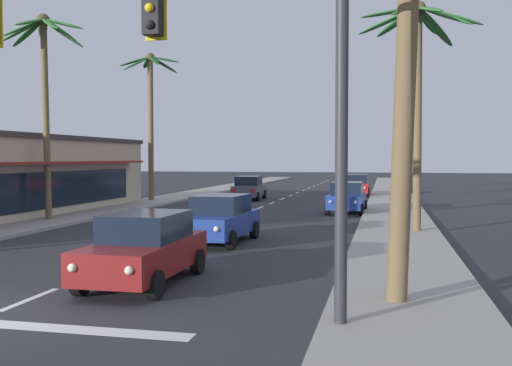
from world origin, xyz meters
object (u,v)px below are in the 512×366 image
object	(u,v)px
sedan_third_in_queue	(220,218)
palm_left_second	(44,64)
traffic_signal_mast	(164,46)
sedan_parked_mid_kerb	(347,197)
palm_right_nearest	(407,17)
sedan_oncoming_far	(249,188)
sedan_lead_at_stop_bar	(145,248)
sedan_parked_nearest_kerb	(357,185)
palm_right_second	(418,56)
palm_left_third	(151,100)

from	to	relation	value
sedan_third_in_queue	palm_left_second	size ratio (longest dim) A/B	0.47
traffic_signal_mast	sedan_parked_mid_kerb	bearing A→B (deg)	84.89
sedan_parked_mid_kerb	palm_right_nearest	xyz separation A→B (m)	(2.39, -19.78, 4.86)
sedan_third_in_queue	palm_left_second	bearing A→B (deg)	154.45
sedan_oncoming_far	sedan_lead_at_stop_bar	bearing A→B (deg)	-81.89
sedan_oncoming_far	sedan_parked_nearest_kerb	size ratio (longest dim) A/B	1.00
palm_left_second	palm_right_second	distance (m)	16.65
sedan_third_in_queue	palm_left_third	distance (m)	20.57
traffic_signal_mast	sedan_lead_at_stop_bar	distance (m)	5.27
sedan_third_in_queue	sedan_parked_nearest_kerb	size ratio (longest dim) A/B	1.01
sedan_lead_at_stop_bar	palm_left_third	xyz separation A→B (m)	(-9.85, 23.88, 5.98)
sedan_lead_at_stop_bar	sedan_parked_nearest_kerb	xyz separation A→B (m)	(3.40, 32.95, 0.00)
sedan_oncoming_far	palm_left_third	distance (m)	9.14
sedan_oncoming_far	sedan_parked_mid_kerb	size ratio (longest dim) A/B	1.00
sedan_lead_at_stop_bar	sedan_oncoming_far	world-z (taller)	same
sedan_parked_nearest_kerb	palm_right_second	distance (m)	23.34
sedan_parked_mid_kerb	palm_right_second	bearing A→B (deg)	-68.51
sedan_parked_nearest_kerb	palm_left_third	size ratio (longest dim) A/B	0.45
sedan_parked_nearest_kerb	palm_right_nearest	bearing A→B (deg)	-85.71
sedan_oncoming_far	palm_right_nearest	xyz separation A→B (m)	(9.85, -28.39, 4.86)
sedan_third_in_queue	sedan_parked_nearest_kerb	distance (m)	26.40
palm_left_third	palm_right_second	xyz separation A→B (m)	(16.61, -13.21, 0.08)
sedan_third_in_queue	sedan_parked_mid_kerb	size ratio (longest dim) A/B	1.00
sedan_third_in_queue	sedan_oncoming_far	world-z (taller)	same
sedan_lead_at_stop_bar	palm_left_second	world-z (taller)	palm_left_second
sedan_parked_mid_kerb	traffic_signal_mast	bearing A→B (deg)	-95.11
sedan_parked_nearest_kerb	palm_right_second	size ratio (longest dim) A/B	0.50
sedan_oncoming_far	palm_right_second	world-z (taller)	palm_right_second
palm_right_nearest	sedan_lead_at_stop_bar	bearing A→B (deg)	170.58
palm_left_second	palm_right_second	world-z (taller)	palm_left_second
palm_left_second	palm_right_nearest	bearing A→B (deg)	-38.21
sedan_oncoming_far	sedan_parked_mid_kerb	distance (m)	11.39
palm_left_second	palm_right_second	size ratio (longest dim) A/B	1.07
sedan_parked_nearest_kerb	palm_right_nearest	size ratio (longest dim) A/B	0.53
traffic_signal_mast	palm_right_second	bearing A→B (deg)	69.14
palm_left_second	palm_left_third	size ratio (longest dim) A/B	0.96
traffic_signal_mast	sedan_parked_nearest_kerb	size ratio (longest dim) A/B	2.31
traffic_signal_mast	sedan_parked_nearest_kerb	world-z (taller)	traffic_signal_mast
palm_left_second	palm_left_third	xyz separation A→B (m)	(0.02, 12.41, -0.49)
palm_left_second	palm_right_nearest	size ratio (longest dim) A/B	1.15
palm_right_second	traffic_signal_mast	bearing A→B (deg)	-110.86
sedan_lead_at_stop_bar	sedan_parked_nearest_kerb	distance (m)	33.13
palm_right_second	palm_left_second	bearing A→B (deg)	177.25
traffic_signal_mast	sedan_parked_nearest_kerb	distance (m)	36.03
sedan_third_in_queue	palm_left_third	bearing A→B (deg)	119.75
sedan_parked_nearest_kerb	palm_left_third	bearing A→B (deg)	-145.62
sedan_lead_at_stop_bar	sedan_oncoming_far	bearing A→B (deg)	98.11
traffic_signal_mast	palm_right_second	distance (m)	14.53
sedan_oncoming_far	sedan_parked_nearest_kerb	world-z (taller)	same
sedan_parked_mid_kerb	palm_left_third	size ratio (longest dim) A/B	0.45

